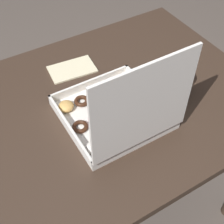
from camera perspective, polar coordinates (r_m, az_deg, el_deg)
name	(u,v)px	position (r m, az deg, el deg)	size (l,w,h in m)	color
ground_plane	(100,206)	(1.65, -2.18, -16.83)	(8.00, 8.00, 0.00)	#564C44
dining_table	(95,127)	(1.11, -3.11, -2.69)	(1.16, 0.79, 0.74)	#38281E
donut_box	(120,111)	(0.93, 1.47, 0.14)	(0.31, 0.31, 0.32)	silver
coffee_mug	(175,80)	(1.07, 11.49, 5.68)	(0.09, 0.09, 0.10)	#4C8456
paper_napkin	(72,69)	(1.17, -7.31, 7.78)	(0.18, 0.12, 0.01)	beige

